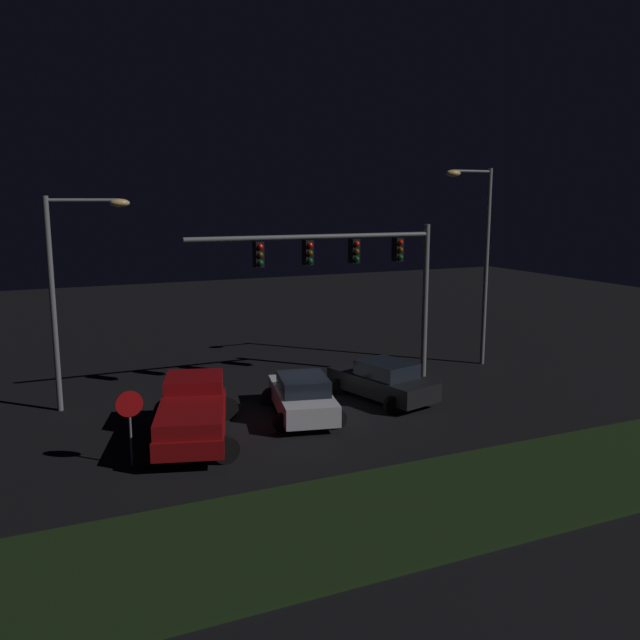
# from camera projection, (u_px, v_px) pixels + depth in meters

# --- Properties ---
(ground_plane) EXTENTS (80.00, 80.00, 0.00)m
(ground_plane) POSITION_uv_depth(u_px,v_px,m) (303.00, 414.00, 23.49)
(ground_plane) COLOR black
(grass_median) EXTENTS (26.29, 4.80, 0.10)m
(grass_median) POSITION_uv_depth(u_px,v_px,m) (426.00, 505.00, 16.39)
(grass_median) COLOR black
(grass_median) RESTS_ON ground_plane
(pickup_truck) EXTENTS (3.89, 5.75, 1.80)m
(pickup_truck) POSITION_uv_depth(u_px,v_px,m) (193.00, 409.00, 20.87)
(pickup_truck) COLOR maroon
(pickup_truck) RESTS_ON ground_plane
(car_sedan) EXTENTS (3.08, 4.69, 1.51)m
(car_sedan) POSITION_uv_depth(u_px,v_px,m) (302.00, 396.00, 23.11)
(car_sedan) COLOR silver
(car_sedan) RESTS_ON ground_plane
(car_sedan_far) EXTENTS (3.17, 4.71, 1.51)m
(car_sedan_far) POSITION_uv_depth(u_px,v_px,m) (383.00, 381.00, 25.07)
(car_sedan_far) COLOR black
(car_sedan_far) RESTS_ON ground_plane
(traffic_signal_gantry) EXTENTS (10.32, 0.56, 6.50)m
(traffic_signal_gantry) POSITION_uv_depth(u_px,v_px,m) (355.00, 263.00, 26.31)
(traffic_signal_gantry) COLOR slate
(traffic_signal_gantry) RESTS_ON ground_plane
(street_lamp_left) EXTENTS (2.91, 0.44, 7.64)m
(street_lamp_left) POSITION_uv_depth(u_px,v_px,m) (70.00, 275.00, 23.29)
(street_lamp_left) COLOR slate
(street_lamp_left) RESTS_ON ground_plane
(street_lamp_right) EXTENTS (2.42, 0.44, 8.87)m
(street_lamp_right) POSITION_uv_depth(u_px,v_px,m) (479.00, 245.00, 29.57)
(street_lamp_right) COLOR slate
(street_lamp_right) RESTS_ON ground_plane
(stop_sign) EXTENTS (0.76, 0.08, 2.23)m
(stop_sign) POSITION_uv_depth(u_px,v_px,m) (130.00, 414.00, 18.63)
(stop_sign) COLOR slate
(stop_sign) RESTS_ON ground_plane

